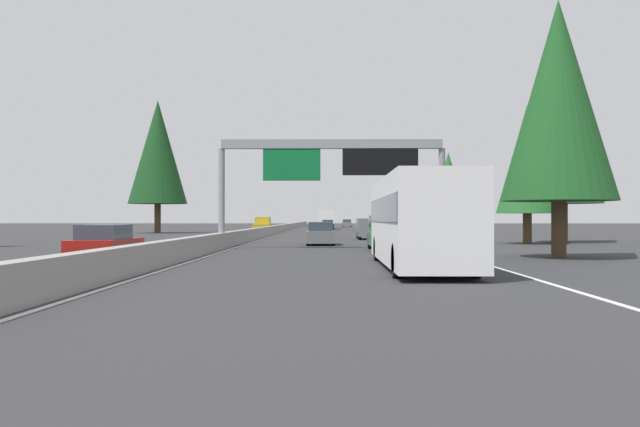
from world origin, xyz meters
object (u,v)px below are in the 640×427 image
at_px(pickup_near_center, 388,233).
at_px(conifer_right_far, 448,184).
at_px(sedan_mid_center, 321,234).
at_px(oncoming_far, 106,245).
at_px(sign_gantry_overhead, 335,162).
at_px(sedan_far_left, 328,225).
at_px(conifer_left_mid, 158,152).
at_px(minivan_far_center, 369,228).
at_px(bus_far_right, 418,218).
at_px(box_truck_distant_b, 326,219).
at_px(oncoming_near, 263,224).
at_px(conifer_right_mid, 563,135).
at_px(conifer_right_foreground, 558,100).
at_px(conifer_right_near, 527,159).
at_px(sedan_near_right, 347,223).
at_px(conifer_right_distant, 400,183).

xyz_separation_m(pickup_near_center, conifer_right_far, (43.32, -10.78, 4.84)).
height_order(sedan_mid_center, oncoming_far, same).
relative_size(sign_gantry_overhead, oncoming_far, 2.88).
bearing_deg(sedan_far_left, conifer_left_mid, 133.43).
bearing_deg(minivan_far_center, sign_gantry_overhead, 170.47).
distance_m(minivan_far_center, conifer_right_far, 27.12).
bearing_deg(bus_far_right, conifer_right_far, -10.89).
xyz_separation_m(sedan_mid_center, box_truck_distant_b, (64.19, -0.09, 0.93)).
bearing_deg(bus_far_right, sedan_mid_center, 10.10).
height_order(minivan_far_center, conifer_right_far, conifer_right_far).
bearing_deg(oncoming_near, box_truck_distant_b, 158.74).
height_order(box_truck_distant_b, conifer_right_mid, conifer_right_mid).
relative_size(pickup_near_center, conifer_right_mid, 0.45).
relative_size(conifer_right_foreground, conifer_right_near, 1.21).
bearing_deg(conifer_left_mid, pickup_near_center, -151.17).
bearing_deg(conifer_right_mid, box_truck_distant_b, 16.10).
distance_m(sedan_mid_center, conifer_right_far, 39.38).
distance_m(sign_gantry_overhead, oncoming_far, 15.30).
bearing_deg(conifer_right_near, sedan_mid_center, 97.80).
height_order(sedan_near_right, conifer_right_near, conifer_right_near).
xyz_separation_m(pickup_near_center, oncoming_near, (50.45, 11.72, 0.00)).
distance_m(sign_gantry_overhead, oncoming_near, 50.16).
height_order(conifer_right_far, conifer_right_distant, conifer_right_distant).
distance_m(sign_gantry_overhead, conifer_left_mid, 45.53).
xyz_separation_m(oncoming_near, conifer_right_distant, (21.07, -19.76, 6.32)).
relative_size(oncoming_far, conifer_right_distant, 0.37).
bearing_deg(pickup_near_center, conifer_left_mid, 28.83).
bearing_deg(conifer_right_mid, oncoming_far, 131.46).
relative_size(sedan_far_left, conifer_right_foreground, 0.39).
xyz_separation_m(box_truck_distant_b, conifer_right_far, (-27.93, -14.40, 4.14)).
height_order(bus_far_right, conifer_right_foreground, conifer_right_foreground).
relative_size(sedan_far_left, conifer_right_far, 0.46).
bearing_deg(box_truck_distant_b, conifer_right_near, -167.61).
xyz_separation_m(sign_gantry_overhead, bus_far_right, (-14.46, -2.76, -3.14)).
bearing_deg(conifer_left_mid, conifer_right_far, -87.44).
distance_m(sedan_far_left, sedan_near_right, 34.53).
bearing_deg(oncoming_far, sign_gantry_overhead, 142.22).
bearing_deg(sedan_mid_center, conifer_right_far, -21.78).
distance_m(bus_far_right, pickup_near_center, 13.24).
bearing_deg(conifer_right_distant, sign_gantry_overhead, 171.19).
distance_m(bus_far_right, conifer_right_far, 57.72).
height_order(sedan_near_right, conifer_left_mid, conifer_left_mid).
relative_size(conifer_right_foreground, conifer_left_mid, 0.73).
height_order(sedan_mid_center, sedan_near_right, same).
relative_size(pickup_near_center, conifer_right_near, 0.60).
bearing_deg(box_truck_distant_b, conifer_right_distant, -88.71).
xyz_separation_m(sign_gantry_overhead, sedan_far_left, (59.15, 0.53, -4.18)).
bearing_deg(sedan_far_left, bus_far_right, -177.44).
xyz_separation_m(box_truck_distant_b, conifer_right_near, (-62.31, -13.69, 4.04)).
bearing_deg(conifer_right_distant, minivan_far_center, 171.43).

